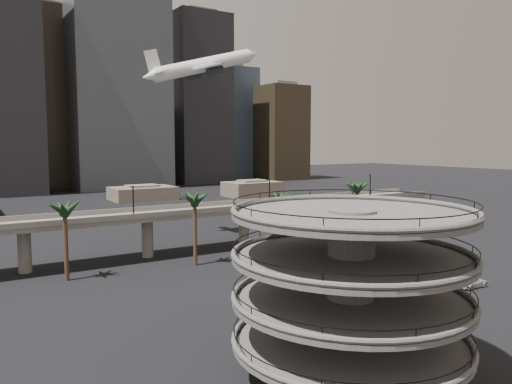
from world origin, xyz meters
TOP-DOWN VIEW (x-y plane):
  - ground at (0.00, 0.00)m, footprint 700.00×700.00m
  - parking_ramp at (-13.00, -4.00)m, footprint 22.20×22.20m
  - overpass at (0.00, 55.00)m, footprint 130.00×9.30m
  - palm_trees at (11.58, 47.18)m, footprint 76.40×18.40m
  - low_buildings at (6.89, 142.30)m, footprint 135.00×27.50m
  - skyline at (15.11, 217.08)m, footprint 269.00×86.00m
  - airborne_jet at (10.17, 72.39)m, footprint 32.32×28.50m
  - car_a at (-5.27, 14.01)m, footprint 4.97×3.02m
  - car_b at (19.50, 21.28)m, footprint 4.62×3.14m
  - car_c at (24.12, 8.33)m, footprint 5.71×2.44m

SIDE VIEW (x-z plane):
  - ground at x=0.00m, z-range 0.00..0.00m
  - car_b at x=19.50m, z-range 0.00..1.44m
  - car_a at x=-5.27m, z-range 0.00..1.58m
  - car_c at x=24.12m, z-range 0.00..1.64m
  - low_buildings at x=6.89m, z-range -0.54..6.26m
  - overpass at x=0.00m, z-range -0.01..14.69m
  - parking_ramp at x=-13.00m, z-range 1.16..18.51m
  - palm_trees at x=11.58m, z-range 4.30..18.30m
  - airborne_jet at x=10.17m, z-range 34.89..46.39m
  - skyline at x=15.11m, z-range -15.82..101.81m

